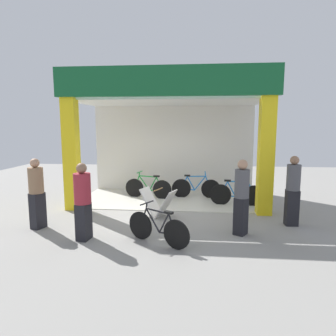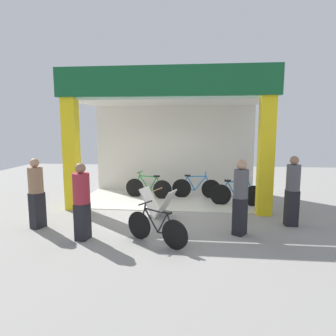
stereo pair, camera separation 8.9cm
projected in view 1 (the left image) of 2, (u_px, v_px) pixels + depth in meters
The scene contains 11 objects.
ground_plane at pixel (166, 211), 8.32m from camera, with size 19.61×19.61×0.00m, color gray.
shop_facade at pixel (170, 135), 9.46m from camera, with size 6.01×3.09×3.98m.
bicycle_inside_0 at pixel (196, 188), 9.83m from camera, with size 1.63×0.45×0.90m.
bicycle_inside_1 at pixel (148, 188), 9.81m from camera, with size 1.61×0.45×0.89m.
bicycle_inside_2 at pixel (237, 194), 8.88m from camera, with size 1.64×0.45×0.90m.
bicycle_parked_0 at pixel (158, 228), 5.99m from camera, with size 1.34×0.80×0.84m.
sandwich_board_sign at pixel (158, 203), 7.79m from camera, with size 1.03×0.77×0.77m.
pedestrian_0 at pixel (83, 200), 6.15m from camera, with size 0.40×0.40×1.65m.
pedestrian_1 at pixel (242, 196), 6.45m from camera, with size 0.44×0.44×1.69m.
pedestrian_2 at pixel (293, 190), 7.05m from camera, with size 0.33×0.33×1.71m.
pedestrian_3 at pixel (37, 193), 6.85m from camera, with size 0.44×0.44×1.67m.
Camera 1 is at (0.80, -8.02, 2.41)m, focal length 31.28 mm.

